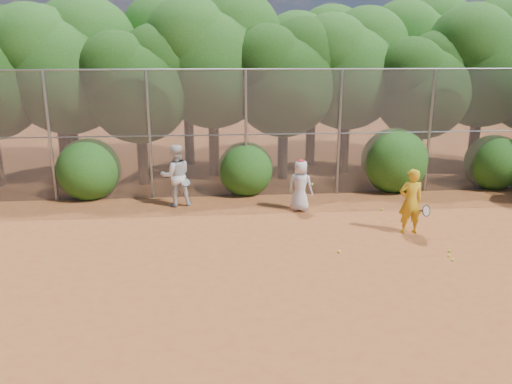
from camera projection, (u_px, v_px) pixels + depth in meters
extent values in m
plane|color=#944A21|center=(313.00, 272.00, 10.60)|extent=(80.00, 80.00, 0.00)
cylinder|color=gray|center=(50.00, 137.00, 15.19)|extent=(0.09, 0.09, 4.00)
cylinder|color=gray|center=(150.00, 136.00, 15.45)|extent=(0.09, 0.09, 4.00)
cylinder|color=gray|center=(246.00, 135.00, 15.72)|extent=(0.09, 0.09, 4.00)
cylinder|color=gray|center=(339.00, 133.00, 15.98)|extent=(0.09, 0.09, 4.00)
cylinder|color=gray|center=(429.00, 132.00, 16.24)|extent=(0.09, 0.09, 4.00)
cylinder|color=gray|center=(278.00, 69.00, 15.26)|extent=(20.00, 0.05, 0.05)
cylinder|color=gray|center=(277.00, 134.00, 15.80)|extent=(20.00, 0.04, 0.04)
cube|color=slate|center=(277.00, 134.00, 15.80)|extent=(20.00, 0.02, 4.00)
sphere|color=black|center=(10.00, 53.00, 16.65)|extent=(3.05, 3.05, 3.05)
cylinder|color=black|center=(74.00, 146.00, 17.79)|extent=(0.38, 0.38, 2.52)
sphere|color=#1D4E13|center=(66.00, 75.00, 17.12)|extent=(4.03, 4.03, 4.03)
sphere|color=#1D4E13|center=(91.00, 45.00, 17.30)|extent=(3.23, 3.23, 3.23)
sphere|color=#1D4E13|center=(40.00, 51.00, 16.55)|extent=(3.02, 3.02, 3.02)
cylinder|color=black|center=(142.00, 154.00, 17.38)|extent=(0.36, 0.36, 2.17)
sphere|color=black|center=(139.00, 92.00, 16.81)|extent=(3.47, 3.47, 3.47)
sphere|color=black|center=(159.00, 65.00, 16.96)|extent=(2.78, 2.78, 2.78)
sphere|color=black|center=(117.00, 71.00, 16.31)|extent=(2.60, 2.60, 2.60)
cylinder|color=black|center=(214.00, 141.00, 18.49)|extent=(0.39, 0.39, 2.66)
sphere|color=#1D4E13|center=(212.00, 69.00, 17.79)|extent=(4.26, 4.26, 4.26)
sphere|color=#1D4E13|center=(235.00, 38.00, 17.98)|extent=(3.40, 3.40, 3.40)
sphere|color=#1D4E13|center=(190.00, 44.00, 17.18)|extent=(3.19, 3.19, 3.19)
cylinder|color=black|center=(283.00, 148.00, 18.19)|extent=(0.37, 0.37, 2.27)
sphere|color=black|center=(284.00, 86.00, 17.58)|extent=(3.64, 3.64, 3.64)
sphere|color=black|center=(303.00, 59.00, 17.75)|extent=(2.91, 2.91, 2.91)
sphere|color=black|center=(267.00, 64.00, 17.07)|extent=(2.73, 2.73, 2.73)
cylinder|color=black|center=(344.00, 141.00, 19.15)|extent=(0.38, 0.38, 2.45)
sphere|color=#1D4E13|center=(347.00, 77.00, 18.50)|extent=(3.92, 3.92, 3.92)
sphere|color=#1D4E13|center=(366.00, 49.00, 18.67)|extent=(3.14, 3.14, 3.14)
sphere|color=#1D4E13|center=(332.00, 55.00, 17.94)|extent=(2.94, 2.94, 2.94)
cylinder|color=black|center=(417.00, 149.00, 18.46)|extent=(0.36, 0.36, 2.10)
sphere|color=black|center=(422.00, 92.00, 17.90)|extent=(3.36, 3.36, 3.36)
sphere|color=black|center=(438.00, 68.00, 18.05)|extent=(2.69, 2.69, 2.69)
sphere|color=black|center=(411.00, 74.00, 17.42)|extent=(2.52, 2.52, 2.52)
cylinder|color=black|center=(474.00, 139.00, 19.18)|extent=(0.39, 0.39, 2.59)
sphere|color=#1D4E13|center=(482.00, 71.00, 18.49)|extent=(4.14, 4.14, 4.14)
sphere|color=#1D4E13|center=(501.00, 42.00, 18.68)|extent=(3.32, 3.32, 3.32)
sphere|color=#1D4E13|center=(471.00, 47.00, 17.91)|extent=(3.11, 3.11, 3.11)
cylinder|color=black|center=(63.00, 135.00, 19.89)|extent=(0.39, 0.39, 2.62)
sphere|color=#1D4E13|center=(56.00, 69.00, 19.19)|extent=(4.20, 4.20, 4.20)
sphere|color=#1D4E13|center=(78.00, 41.00, 19.38)|extent=(3.36, 3.36, 3.36)
sphere|color=#1D4E13|center=(30.00, 46.00, 18.60)|extent=(3.15, 3.15, 3.15)
cylinder|color=black|center=(189.00, 130.00, 20.50)|extent=(0.40, 0.40, 2.80)
sphere|color=#1D4E13|center=(186.00, 61.00, 19.75)|extent=(4.48, 4.48, 4.48)
sphere|color=#1D4E13|center=(208.00, 32.00, 19.95)|extent=(3.58, 3.58, 3.58)
sphere|color=#1D4E13|center=(165.00, 38.00, 19.12)|extent=(3.36, 3.36, 3.36)
cylinder|color=black|center=(311.00, 133.00, 20.59)|extent=(0.38, 0.38, 2.52)
sphere|color=#1D4E13|center=(312.00, 72.00, 19.92)|extent=(4.03, 4.03, 4.03)
sphere|color=#1D4E13|center=(331.00, 46.00, 20.10)|extent=(3.23, 3.23, 3.23)
sphere|color=#1D4E13|center=(297.00, 51.00, 19.34)|extent=(3.02, 3.02, 3.02)
cylinder|color=black|center=(411.00, 127.00, 21.52)|extent=(0.40, 0.40, 2.73)
sphere|color=#1D4E13|center=(416.00, 63.00, 20.80)|extent=(4.37, 4.37, 4.37)
sphere|color=#1D4E13|center=(434.00, 36.00, 21.00)|extent=(3.49, 3.49, 3.49)
sphere|color=#1D4E13|center=(403.00, 41.00, 20.18)|extent=(3.28, 3.28, 3.28)
sphere|color=#1D4E13|center=(89.00, 167.00, 15.84)|extent=(2.00, 2.00, 2.00)
sphere|color=#1D4E13|center=(245.00, 166.00, 16.30)|extent=(1.80, 1.80, 1.80)
sphere|color=#1D4E13|center=(394.00, 158.00, 16.68)|extent=(2.20, 2.20, 2.20)
sphere|color=#1D4E13|center=(493.00, 160.00, 17.03)|extent=(1.90, 1.90, 1.90)
imported|color=gold|center=(411.00, 201.00, 12.69)|extent=(0.62, 0.41, 1.70)
torus|color=black|center=(426.00, 211.00, 12.58)|extent=(0.31, 0.23, 0.30)
cylinder|color=black|center=(419.00, 211.00, 12.76)|extent=(0.16, 0.26, 0.10)
imported|color=silver|center=(300.00, 186.00, 14.52)|extent=(0.88, 0.78, 1.51)
ellipsoid|color=#A81823|center=(301.00, 162.00, 14.33)|extent=(0.22, 0.22, 0.13)
sphere|color=yellow|center=(312.00, 184.00, 14.33)|extent=(0.07, 0.07, 0.07)
imported|color=silver|center=(176.00, 176.00, 14.95)|extent=(1.04, 0.88, 1.88)
torus|color=black|center=(186.00, 182.00, 14.73)|extent=(0.32, 0.26, 0.23)
cylinder|color=black|center=(186.00, 186.00, 14.92)|extent=(0.05, 0.22, 0.22)
sphere|color=yellow|center=(449.00, 256.00, 11.38)|extent=(0.07, 0.07, 0.07)
sphere|color=yellow|center=(452.00, 260.00, 11.15)|extent=(0.07, 0.07, 0.07)
sphere|color=yellow|center=(450.00, 251.00, 11.64)|extent=(0.07, 0.07, 0.07)
sphere|color=yellow|center=(339.00, 252.00, 11.61)|extent=(0.07, 0.07, 0.07)
sphere|color=yellow|center=(382.00, 210.00, 14.70)|extent=(0.07, 0.07, 0.07)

